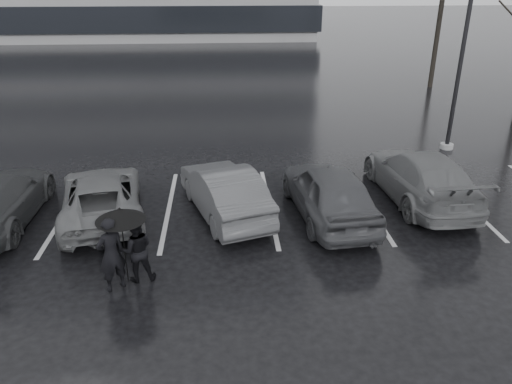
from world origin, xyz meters
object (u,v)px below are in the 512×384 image
Objects in this scene: lamp_post at (464,40)px; tree_north at (441,6)px; pedestrian_right at (137,249)px; car_west_b at (102,196)px; pedestrian_left at (111,255)px; car_west_a at (224,191)px; car_east at (420,176)px; car_main at (329,191)px.

lamp_post is 10.73m from tree_north.
lamp_post reaches higher than pedestrian_right.
car_west_b is at bearing -135.01° from tree_north.
pedestrian_right is at bearing -127.01° from tree_north.
pedestrian_left is at bearing -142.63° from lamp_post.
car_west_b is 2.67× the size of pedestrian_left.
pedestrian_right is (-1.87, -3.01, 0.06)m from car_west_a.
car_east is at bearing 169.62° from pedestrian_left.
car_west_a is 0.94× the size of car_west_b.
pedestrian_right is at bearing -142.49° from lamp_post.
car_west_a is at bearing -132.46° from pedestrian_right.
tree_north is (11.65, 14.92, 3.57)m from car_west_a.
car_east is 15.97m from tree_north.
car_main is at bearing 173.58° from pedestrian_left.
car_east is 8.80m from pedestrian_left.
car_west_b is at bearing -76.38° from pedestrian_right.
car_west_a is 4.05m from pedestrian_left.
tree_north is at bearing 71.48° from lamp_post.
car_east is 8.26m from pedestrian_right.
lamp_post is at bearing -108.52° from tree_north.
lamp_post reaches higher than car_west_a.
car_main is 0.51× the size of tree_north.
car_main is 2.78m from car_west_a.
car_east is at bearing -167.87° from car_main.
car_west_a is 0.48× the size of tree_north.
pedestrian_left is 0.56m from pedestrian_right.
pedestrian_right is at bearing 177.52° from pedestrian_left.
pedestrian_left reaches higher than car_east.
tree_north is (6.08, 14.34, 3.54)m from car_east.
car_east is at bearing -164.87° from pedestrian_right.
pedestrian_right is (0.45, 0.31, -0.08)m from pedestrian_left.
pedestrian_left is at bearing 23.56° from pedestrian_right.
car_west_a is 10.04m from lamp_post.
car_main is 1.05× the size of car_west_a.
tree_north is at bearing -145.86° from car_west_a.
car_main is 0.98× the size of car_west_b.
car_main is at bearing -120.20° from tree_north.
lamp_post reaches higher than pedestrian_left.
pedestrian_left reaches higher than car_west_a.
tree_north reaches higher than lamp_post.
pedestrian_right reaches higher than car_west_a.
car_east is 0.57× the size of lamp_post.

